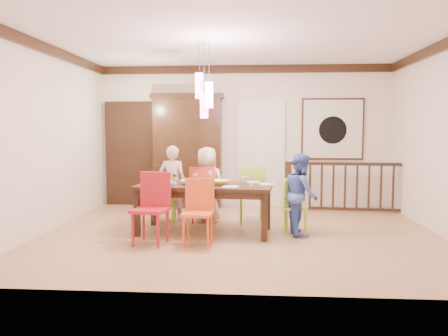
# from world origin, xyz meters

# --- Properties ---
(floor) EXTENTS (6.00, 6.00, 0.00)m
(floor) POSITION_xyz_m (0.00, 0.00, 0.00)
(floor) COLOR #A77C51
(floor) RESTS_ON ground
(ceiling) EXTENTS (6.00, 6.00, 0.00)m
(ceiling) POSITION_xyz_m (0.00, 0.00, 2.90)
(ceiling) COLOR white
(ceiling) RESTS_ON wall_back
(wall_back) EXTENTS (6.00, 0.00, 6.00)m
(wall_back) POSITION_xyz_m (0.00, 2.50, 1.45)
(wall_back) COLOR beige
(wall_back) RESTS_ON floor
(wall_left) EXTENTS (0.00, 5.00, 5.00)m
(wall_left) POSITION_xyz_m (-3.00, 0.00, 1.45)
(wall_left) COLOR beige
(wall_left) RESTS_ON floor
(wall_right) EXTENTS (0.00, 5.00, 5.00)m
(wall_right) POSITION_xyz_m (3.00, 0.00, 1.45)
(wall_right) COLOR beige
(wall_right) RESTS_ON floor
(crown_molding) EXTENTS (6.00, 5.00, 0.16)m
(crown_molding) POSITION_xyz_m (0.00, 0.00, 2.82)
(crown_molding) COLOR black
(crown_molding) RESTS_ON wall_back
(panel_door) EXTENTS (1.04, 0.07, 2.24)m
(panel_door) POSITION_xyz_m (-2.40, 2.45, 1.05)
(panel_door) COLOR black
(panel_door) RESTS_ON wall_back
(white_doorway) EXTENTS (0.97, 0.05, 2.22)m
(white_doorway) POSITION_xyz_m (0.35, 2.46, 1.05)
(white_doorway) COLOR silver
(white_doorway) RESTS_ON wall_back
(painting) EXTENTS (1.25, 0.06, 1.25)m
(painting) POSITION_xyz_m (1.80, 2.46, 1.60)
(painting) COLOR black
(painting) RESTS_ON wall_back
(pendant_cluster) EXTENTS (0.27, 0.21, 1.14)m
(pendant_cluster) POSITION_xyz_m (-0.55, 0.01, 2.11)
(pendant_cluster) COLOR #FB4B79
(pendant_cluster) RESTS_ON ceiling
(dining_table) EXTENTS (2.13, 1.11, 0.75)m
(dining_table) POSITION_xyz_m (-0.55, 0.01, 0.66)
(dining_table) COLOR black
(dining_table) RESTS_ON floor
(chair_far_left) EXTENTS (0.40, 0.40, 0.84)m
(chair_far_left) POSITION_xyz_m (-1.33, 0.80, 0.48)
(chair_far_left) COLOR #77D226
(chair_far_left) RESTS_ON floor
(chair_far_mid) EXTENTS (0.49, 0.49, 0.97)m
(chair_far_mid) POSITION_xyz_m (-0.62, 0.77, 0.55)
(chair_far_mid) COLOR #B8391F
(chair_far_mid) RESTS_ON floor
(chair_far_right) EXTENTS (0.46, 0.46, 0.97)m
(chair_far_right) POSITION_xyz_m (0.17, 0.78, 0.56)
(chair_far_right) COLOR #8FB92A
(chair_far_right) RESTS_ON floor
(chair_near_left) EXTENTS (0.51, 0.51, 0.99)m
(chair_near_left) POSITION_xyz_m (-1.22, -0.73, 0.57)
(chair_near_left) COLOR #A61922
(chair_near_left) RESTS_ON floor
(chair_near_mid) EXTENTS (0.43, 0.43, 0.91)m
(chair_near_mid) POSITION_xyz_m (-0.56, -0.74, 0.52)
(chair_near_mid) COLOR #D75020
(chair_near_mid) RESTS_ON floor
(chair_end_right) EXTENTS (0.43, 0.43, 0.82)m
(chair_end_right) POSITION_xyz_m (0.85, 0.07, 0.47)
(chair_end_right) COLOR #9ECE34
(chair_end_right) RESTS_ON floor
(china_hutch) EXTENTS (1.47, 0.46, 2.32)m
(china_hutch) POSITION_xyz_m (-1.15, 2.30, 1.16)
(china_hutch) COLOR black
(china_hutch) RESTS_ON floor
(balustrade) EXTENTS (2.31, 0.26, 0.96)m
(balustrade) POSITION_xyz_m (1.97, 1.95, 0.50)
(balustrade) COLOR black
(balustrade) RESTS_ON floor
(person_far_left) EXTENTS (0.51, 0.36, 1.32)m
(person_far_left) POSITION_xyz_m (-1.19, 0.83, 0.66)
(person_far_left) COLOR beige
(person_far_left) RESTS_ON floor
(person_far_mid) EXTENTS (0.72, 0.57, 1.29)m
(person_far_mid) POSITION_xyz_m (-0.60, 0.85, 0.65)
(person_far_mid) COLOR beige
(person_far_mid) RESTS_ON floor
(person_end_right) EXTENTS (0.53, 0.65, 1.24)m
(person_end_right) POSITION_xyz_m (0.92, 0.01, 0.62)
(person_end_right) COLOR #3F60B2
(person_end_right) RESTS_ON floor
(serving_bowl) EXTENTS (0.34, 0.34, 0.07)m
(serving_bowl) POSITION_xyz_m (-0.32, -0.02, 0.79)
(serving_bowl) COLOR yellow
(serving_bowl) RESTS_ON dining_table
(small_bowl) EXTENTS (0.23, 0.23, 0.07)m
(small_bowl) POSITION_xyz_m (-0.82, 0.00, 0.78)
(small_bowl) COLOR white
(small_bowl) RESTS_ON dining_table
(cup_left) EXTENTS (0.12, 0.12, 0.09)m
(cup_left) POSITION_xyz_m (-1.05, -0.21, 0.79)
(cup_left) COLOR silver
(cup_left) RESTS_ON dining_table
(cup_right) EXTENTS (0.13, 0.13, 0.10)m
(cup_right) POSITION_xyz_m (0.06, 0.23, 0.80)
(cup_right) COLOR silver
(cup_right) RESTS_ON dining_table
(plate_far_left) EXTENTS (0.26, 0.26, 0.01)m
(plate_far_left) POSITION_xyz_m (-1.29, 0.25, 0.76)
(plate_far_left) COLOR white
(plate_far_left) RESTS_ON dining_table
(plate_far_mid) EXTENTS (0.26, 0.26, 0.01)m
(plate_far_mid) POSITION_xyz_m (-0.47, 0.33, 0.76)
(plate_far_mid) COLOR white
(plate_far_mid) RESTS_ON dining_table
(plate_far_right) EXTENTS (0.26, 0.26, 0.01)m
(plate_far_right) POSITION_xyz_m (0.18, 0.30, 0.76)
(plate_far_right) COLOR white
(plate_far_right) RESTS_ON dining_table
(plate_near_left) EXTENTS (0.26, 0.26, 0.01)m
(plate_near_left) POSITION_xyz_m (-1.27, -0.26, 0.76)
(plate_near_left) COLOR white
(plate_near_left) RESTS_ON dining_table
(plate_near_mid) EXTENTS (0.26, 0.26, 0.01)m
(plate_near_mid) POSITION_xyz_m (-0.13, -0.31, 0.76)
(plate_near_mid) COLOR white
(plate_near_mid) RESTS_ON dining_table
(plate_end_right) EXTENTS (0.26, 0.26, 0.01)m
(plate_end_right) POSITION_xyz_m (0.41, 0.05, 0.76)
(plate_end_right) COLOR white
(plate_end_right) RESTS_ON dining_table
(wine_glass_a) EXTENTS (0.08, 0.08, 0.19)m
(wine_glass_a) POSITION_xyz_m (-1.03, 0.12, 0.84)
(wine_glass_a) COLOR #590C19
(wine_glass_a) RESTS_ON dining_table
(wine_glass_b) EXTENTS (0.08, 0.08, 0.19)m
(wine_glass_b) POSITION_xyz_m (-0.47, 0.16, 0.84)
(wine_glass_b) COLOR silver
(wine_glass_b) RESTS_ON dining_table
(wine_glass_c) EXTENTS (0.08, 0.08, 0.19)m
(wine_glass_c) POSITION_xyz_m (-0.65, -0.30, 0.84)
(wine_glass_c) COLOR #590C19
(wine_glass_c) RESTS_ON dining_table
(wine_glass_d) EXTENTS (0.08, 0.08, 0.19)m
(wine_glass_d) POSITION_xyz_m (0.17, -0.09, 0.84)
(wine_glass_d) COLOR silver
(wine_glass_d) RESTS_ON dining_table
(napkin) EXTENTS (0.18, 0.14, 0.01)m
(napkin) POSITION_xyz_m (-0.56, -0.37, 0.76)
(napkin) COLOR #D83359
(napkin) RESTS_ON dining_table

